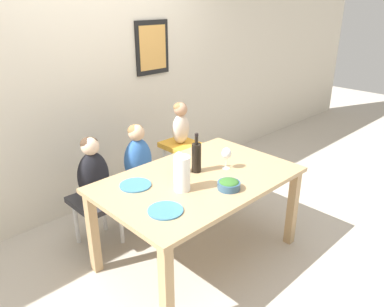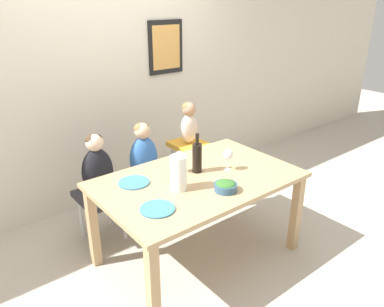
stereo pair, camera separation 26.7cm
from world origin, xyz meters
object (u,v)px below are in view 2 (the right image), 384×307
(chair_far_left, at_px, (101,201))
(wine_glass_near, at_px, (228,155))
(person_child_left, at_px, (97,166))
(person_baby_right, at_px, (189,122))
(wine_glass_far, at_px, (179,157))
(salad_bowl_large, at_px, (226,186))
(wine_bottle, at_px, (197,157))
(dinner_plate_front_left, at_px, (157,209))
(person_child_center, at_px, (143,153))
(paper_towel_roll, at_px, (179,173))
(chair_far_center, at_px, (145,186))
(dinner_plate_back_left, at_px, (134,182))
(chair_right_highchair, at_px, (189,157))

(chair_far_left, relative_size, wine_glass_near, 2.45)
(person_child_left, xyz_separation_m, person_baby_right, (0.99, 0.00, 0.19))
(person_child_left, relative_size, wine_glass_far, 3.03)
(wine_glass_far, xyz_separation_m, salad_bowl_large, (0.08, -0.45, -0.09))
(wine_bottle, xyz_separation_m, dinner_plate_front_left, (-0.57, -0.29, -0.12))
(person_child_center, bearing_deg, paper_towel_roll, -103.05)
(wine_glass_near, xyz_separation_m, salad_bowl_large, (-0.25, -0.25, -0.09))
(wine_glass_far, bearing_deg, dinner_plate_front_left, -141.30)
(salad_bowl_large, bearing_deg, chair_far_center, 93.92)
(person_child_left, distance_m, dinner_plate_back_left, 0.51)
(paper_towel_roll, height_order, dinner_plate_front_left, paper_towel_roll)
(chair_right_highchair, distance_m, wine_bottle, 0.83)
(dinner_plate_back_left, bearing_deg, chair_right_highchair, 28.63)
(chair_far_center, bearing_deg, wine_glass_far, -90.89)
(wine_bottle, bearing_deg, chair_far_left, 131.36)
(chair_far_center, xyz_separation_m, wine_glass_near, (0.32, -0.77, 0.49))
(wine_bottle, xyz_separation_m, wine_glass_far, (-0.12, 0.08, 0.00))
(chair_right_highchair, height_order, paper_towel_roll, paper_towel_roll)
(chair_far_center, height_order, dinner_plate_front_left, dinner_plate_front_left)
(person_child_left, distance_m, wine_glass_near, 1.11)
(wine_glass_far, distance_m, dinner_plate_back_left, 0.41)
(person_child_center, bearing_deg, wine_glass_far, -90.89)
(chair_far_left, bearing_deg, salad_bowl_large, -62.65)
(person_baby_right, distance_m, salad_bowl_large, 1.13)
(person_child_left, bearing_deg, chair_far_center, -0.08)
(chair_far_left, distance_m, paper_towel_roll, 0.97)
(chair_far_left, xyz_separation_m, paper_towel_roll, (0.27, -0.79, 0.49))
(chair_far_center, height_order, wine_glass_far, wine_glass_far)
(chair_far_left, xyz_separation_m, person_child_left, (0.00, 0.00, 0.34))
(paper_towel_roll, relative_size, dinner_plate_back_left, 1.11)
(person_child_center, xyz_separation_m, person_baby_right, (0.53, 0.00, 0.19))
(person_baby_right, height_order, wine_glass_near, person_baby_right)
(person_child_left, bearing_deg, person_baby_right, 0.02)
(paper_towel_roll, xyz_separation_m, wine_glass_far, (0.17, 0.22, 0.00))
(person_child_left, relative_size, dinner_plate_front_left, 2.35)
(paper_towel_roll, distance_m, dinner_plate_front_left, 0.34)
(wine_glass_near, distance_m, dinner_plate_back_left, 0.77)
(chair_far_center, relative_size, dinner_plate_front_left, 1.90)
(wine_glass_near, height_order, salad_bowl_large, wine_glass_near)
(person_child_center, distance_m, salad_bowl_large, 1.02)
(person_baby_right, distance_m, paper_towel_roll, 1.07)
(wine_bottle, xyz_separation_m, paper_towel_roll, (-0.29, -0.15, 0.00))
(person_child_center, xyz_separation_m, dinner_plate_back_left, (-0.39, -0.50, 0.03))
(person_baby_right, xyz_separation_m, paper_towel_roll, (-0.71, -0.79, -0.04))
(chair_far_left, height_order, person_baby_right, person_baby_right)
(chair_right_highchair, relative_size, wine_glass_near, 3.76)
(chair_right_highchair, relative_size, wine_bottle, 2.12)
(chair_right_highchair, xyz_separation_m, dinner_plate_back_left, (-0.92, -0.50, 0.20))
(chair_right_highchair, height_order, person_child_left, person_child_left)
(salad_bowl_large, bearing_deg, wine_bottle, 84.08)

